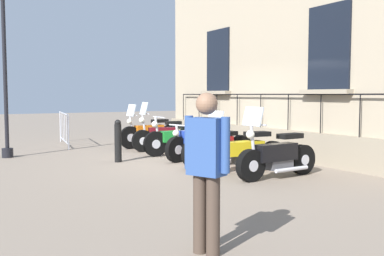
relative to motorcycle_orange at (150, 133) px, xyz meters
The scene contains 13 objects.
ground_plane 2.99m from the motorcycle_orange, 86.77° to the left, with size 60.00×60.00×0.00m, color gray.
building_facade 4.64m from the motorcycle_orange, 128.13° to the left, with size 0.82×10.23×6.56m.
motorcycle_orange is the anchor object (origin of this frame).
motorcycle_maroon 0.94m from the motorcycle_orange, 89.58° to the left, with size 1.95×0.55×1.41m.
motorcycle_green 1.95m from the motorcycle_orange, 87.45° to the left, with size 1.97×0.73×1.05m.
motorcycle_blue 2.91m from the motorcycle_orange, 89.16° to the left, with size 2.00×0.80×0.90m.
motorcycle_red 3.91m from the motorcycle_orange, 88.84° to the left, with size 2.07×0.63×0.98m.
motorcycle_yellow 4.86m from the motorcycle_orange, 89.04° to the left, with size 2.10×0.71×1.29m.
motorcycle_black 5.79m from the motorcycle_orange, 90.40° to the left, with size 1.99×0.59×1.39m.
lamppost 5.13m from the motorcycle_orange, ahead, with size 0.33×1.03×4.83m.
crowd_barrier 2.84m from the motorcycle_orange, 41.11° to the right, with size 0.40×2.43×1.05m.
bollard 2.99m from the motorcycle_orange, 50.44° to the left, with size 0.17×0.17×1.02m.
pedestrian_standing 9.24m from the motorcycle_orange, 68.83° to the left, with size 0.35×0.49×1.64m.
Camera 1 is at (5.50, 9.39, 1.62)m, focal length 41.48 mm.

